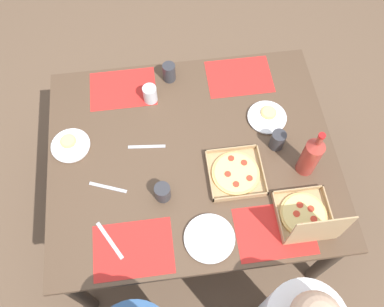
{
  "coord_description": "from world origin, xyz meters",
  "views": [
    {
      "loc": [
        0.13,
        0.97,
        2.59
      ],
      "look_at": [
        0.0,
        0.0,
        0.74
      ],
      "focal_mm": 38.72,
      "sensor_mm": 36.0,
      "label": 1
    }
  ],
  "objects_px": {
    "plate_middle": "(267,117)",
    "cup_red": "(169,72)",
    "plate_near_right": "(71,145)",
    "pizza_box_corner_right": "(307,218)",
    "soda_bottle": "(311,156)",
    "cup_spare": "(150,94)",
    "cup_dark": "(278,140)",
    "plate_far_right": "(209,238)",
    "pizza_box_corner_left": "(236,173)",
    "cup_clear_right": "(163,192)"
  },
  "relations": [
    {
      "from": "pizza_box_corner_right",
      "to": "cup_dark",
      "type": "xyz_separation_m",
      "value": [
        0.04,
        -0.41,
        0.01
      ]
    },
    {
      "from": "pizza_box_corner_right",
      "to": "cup_spare",
      "type": "relative_size",
      "value": 2.85
    },
    {
      "from": "pizza_box_corner_left",
      "to": "plate_middle",
      "type": "relative_size",
      "value": 1.29
    },
    {
      "from": "pizza_box_corner_right",
      "to": "plate_near_right",
      "type": "xyz_separation_m",
      "value": [
        1.08,
        -0.54,
        -0.04
      ]
    },
    {
      "from": "pizza_box_corner_left",
      "to": "plate_near_right",
      "type": "bearing_deg",
      "value": -18.16
    },
    {
      "from": "cup_dark",
      "to": "plate_far_right",
      "type": "bearing_deg",
      "value": 47.06
    },
    {
      "from": "soda_bottle",
      "to": "cup_clear_right",
      "type": "relative_size",
      "value": 3.54
    },
    {
      "from": "plate_far_right",
      "to": "cup_dark",
      "type": "distance_m",
      "value": 0.6
    },
    {
      "from": "pizza_box_corner_right",
      "to": "cup_dark",
      "type": "height_order",
      "value": "pizza_box_corner_right"
    },
    {
      "from": "plate_near_right",
      "to": "cup_red",
      "type": "xyz_separation_m",
      "value": [
        -0.54,
        -0.36,
        0.05
      ]
    },
    {
      "from": "pizza_box_corner_left",
      "to": "plate_near_right",
      "type": "xyz_separation_m",
      "value": [
        0.8,
        -0.26,
        -0.0
      ]
    },
    {
      "from": "plate_middle",
      "to": "cup_spare",
      "type": "height_order",
      "value": "cup_spare"
    },
    {
      "from": "cup_clear_right",
      "to": "cup_red",
      "type": "distance_m",
      "value": 0.7
    },
    {
      "from": "plate_middle",
      "to": "cup_red",
      "type": "distance_m",
      "value": 0.58
    },
    {
      "from": "cup_clear_right",
      "to": "cup_spare",
      "type": "height_order",
      "value": "cup_spare"
    },
    {
      "from": "pizza_box_corner_right",
      "to": "soda_bottle",
      "type": "relative_size",
      "value": 0.89
    },
    {
      "from": "pizza_box_corner_right",
      "to": "plate_far_right",
      "type": "xyz_separation_m",
      "value": [
        0.45,
        0.03,
        -0.04
      ]
    },
    {
      "from": "pizza_box_corner_left",
      "to": "cup_red",
      "type": "height_order",
      "value": "cup_red"
    },
    {
      "from": "pizza_box_corner_right",
      "to": "soda_bottle",
      "type": "height_order",
      "value": "soda_bottle"
    },
    {
      "from": "pizza_box_corner_right",
      "to": "cup_spare",
      "type": "distance_m",
      "value": 1.01
    },
    {
      "from": "cup_red",
      "to": "plate_middle",
      "type": "bearing_deg",
      "value": 145.99
    },
    {
      "from": "plate_near_right",
      "to": "soda_bottle",
      "type": "distance_m",
      "value": 1.19
    },
    {
      "from": "cup_clear_right",
      "to": "cup_red",
      "type": "relative_size",
      "value": 0.83
    },
    {
      "from": "pizza_box_corner_right",
      "to": "plate_middle",
      "type": "xyz_separation_m",
      "value": [
        0.05,
        -0.58,
        -0.04
      ]
    },
    {
      "from": "pizza_box_corner_left",
      "to": "cup_spare",
      "type": "relative_size",
      "value": 2.66
    },
    {
      "from": "plate_far_right",
      "to": "cup_clear_right",
      "type": "bearing_deg",
      "value": -51.54
    },
    {
      "from": "plate_near_right",
      "to": "plate_middle",
      "type": "relative_size",
      "value": 0.96
    },
    {
      "from": "cup_dark",
      "to": "plate_middle",
      "type": "bearing_deg",
      "value": -86.89
    },
    {
      "from": "plate_near_right",
      "to": "plate_middle",
      "type": "xyz_separation_m",
      "value": [
        -1.03,
        -0.04,
        -0.0
      ]
    },
    {
      "from": "pizza_box_corner_left",
      "to": "plate_near_right",
      "type": "distance_m",
      "value": 0.85
    },
    {
      "from": "plate_far_right",
      "to": "cup_red",
      "type": "distance_m",
      "value": 0.94
    },
    {
      "from": "pizza_box_corner_left",
      "to": "cup_dark",
      "type": "distance_m",
      "value": 0.27
    },
    {
      "from": "soda_bottle",
      "to": "cup_spare",
      "type": "relative_size",
      "value": 3.22
    },
    {
      "from": "plate_near_right",
      "to": "cup_red",
      "type": "height_order",
      "value": "cup_red"
    },
    {
      "from": "cup_clear_right",
      "to": "plate_far_right",
      "type": "bearing_deg",
      "value": 128.46
    },
    {
      "from": "plate_middle",
      "to": "cup_red",
      "type": "relative_size",
      "value": 1.88
    },
    {
      "from": "cup_spare",
      "to": "cup_red",
      "type": "height_order",
      "value": "cup_red"
    },
    {
      "from": "cup_dark",
      "to": "cup_clear_right",
      "type": "bearing_deg",
      "value": 18.62
    },
    {
      "from": "cup_dark",
      "to": "pizza_box_corner_right",
      "type": "bearing_deg",
      "value": 95.91
    },
    {
      "from": "plate_middle",
      "to": "cup_red",
      "type": "xyz_separation_m",
      "value": [
        0.48,
        -0.33,
        0.05
      ]
    },
    {
      "from": "plate_near_right",
      "to": "pizza_box_corner_right",
      "type": "bearing_deg",
      "value": 153.31
    },
    {
      "from": "pizza_box_corner_right",
      "to": "cup_spare",
      "type": "bearing_deg",
      "value": -50.1
    },
    {
      "from": "pizza_box_corner_right",
      "to": "plate_near_right",
      "type": "height_order",
      "value": "pizza_box_corner_right"
    },
    {
      "from": "cup_clear_right",
      "to": "cup_red",
      "type": "xyz_separation_m",
      "value": [
        -0.1,
        -0.7,
        0.01
      ]
    },
    {
      "from": "plate_middle",
      "to": "cup_red",
      "type": "height_order",
      "value": "cup_red"
    },
    {
      "from": "pizza_box_corner_right",
      "to": "cup_red",
      "type": "xyz_separation_m",
      "value": [
        0.54,
        -0.91,
        0.01
      ]
    },
    {
      "from": "cup_clear_right",
      "to": "cup_dark",
      "type": "bearing_deg",
      "value": -161.38
    },
    {
      "from": "plate_far_right",
      "to": "cup_dark",
      "type": "relative_size",
      "value": 2.13
    },
    {
      "from": "plate_near_right",
      "to": "cup_dark",
      "type": "xyz_separation_m",
      "value": [
        -1.04,
        0.13,
        0.05
      ]
    },
    {
      "from": "pizza_box_corner_left",
      "to": "cup_red",
      "type": "relative_size",
      "value": 2.43
    }
  ]
}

